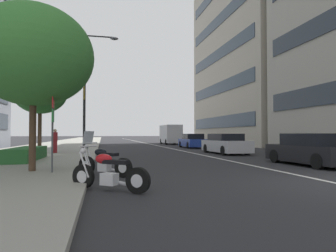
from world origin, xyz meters
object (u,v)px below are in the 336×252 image
object	(u,v)px
street_lamp_with_banners	(89,82)
car_approaching_light	(225,144)
motorcycle_second_in_row	(109,174)
motorcycle_nearest_camera	(104,163)
street_tree_near_plaza_corner	(40,91)
parking_sign_by_curb	(53,123)
car_lead_in_lane	(311,150)
car_far_down_avenue	(192,141)
delivery_van_ahead	(171,134)
street_tree_by_lamp_post	(34,56)
pedestrian_on_plaza	(55,141)

from	to	relation	value
street_lamp_with_banners	car_approaching_light	bearing A→B (deg)	-105.66
motorcycle_second_in_row	motorcycle_nearest_camera	distance (m)	2.66
street_tree_near_plaza_corner	parking_sign_by_curb	bearing A→B (deg)	-166.77
motorcycle_second_in_row	street_lamp_with_banners	world-z (taller)	street_lamp_with_banners
motorcycle_second_in_row	car_lead_in_lane	world-z (taller)	car_lead_in_lane
motorcycle_second_in_row	street_tree_near_plaza_corner	bearing A→B (deg)	-34.83
car_approaching_light	motorcycle_nearest_camera	bearing A→B (deg)	136.46
car_far_down_avenue	street_lamp_with_banners	bearing A→B (deg)	124.16
motorcycle_nearest_camera	delivery_van_ahead	size ratio (longest dim) A/B	0.34
street_tree_by_lamp_post	delivery_van_ahead	bearing A→B (deg)	-21.53
car_far_down_avenue	parking_sign_by_curb	distance (m)	21.05
car_far_down_avenue	street_lamp_with_banners	size ratio (longest dim) A/B	0.53
car_far_down_avenue	street_tree_near_plaza_corner	world-z (taller)	street_tree_near_plaza_corner
car_lead_in_lane	car_approaching_light	bearing A→B (deg)	1.87
motorcycle_nearest_camera	car_approaching_light	bearing A→B (deg)	-91.62
car_far_down_avenue	parking_sign_by_curb	xyz separation A→B (m)	(-18.33, 10.30, 1.06)
motorcycle_nearest_camera	car_far_down_avenue	xyz separation A→B (m)	(18.37, -8.72, 0.21)
street_lamp_with_banners	parking_sign_by_curb	bearing A→B (deg)	177.06
car_lead_in_lane	street_lamp_with_banners	xyz separation A→B (m)	(10.59, 9.85, 4.46)
car_far_down_avenue	pedestrian_on_plaza	bearing A→B (deg)	124.74
motorcycle_second_in_row	car_approaching_light	xyz separation A→B (m)	(12.05, -8.23, 0.26)
car_far_down_avenue	street_tree_by_lamp_post	bearing A→B (deg)	149.04
delivery_van_ahead	car_lead_in_lane	bearing A→B (deg)	-179.97
car_lead_in_lane	pedestrian_on_plaza	xyz separation A→B (m)	(9.05, 11.92, 0.26)
parking_sign_by_curb	pedestrian_on_plaza	xyz separation A→B (m)	(10.42, 1.46, -0.79)
delivery_van_ahead	street_tree_near_plaza_corner	xyz separation A→B (m)	(-20.01, 12.67, 2.56)
motorcycle_nearest_camera	street_tree_near_plaza_corner	bearing A→B (deg)	-27.81
delivery_van_ahead	street_tree_near_plaza_corner	bearing A→B (deg)	147.84
street_tree_by_lamp_post	street_tree_near_plaza_corner	size ratio (longest dim) A/B	1.06
motorcycle_nearest_camera	car_lead_in_lane	xyz separation A→B (m)	(1.40, -8.88, 0.23)
delivery_van_ahead	pedestrian_on_plaza	bearing A→B (deg)	147.43
parking_sign_by_curb	car_approaching_light	bearing A→B (deg)	-46.70
motorcycle_nearest_camera	street_tree_by_lamp_post	distance (m)	4.25
car_approaching_light	parking_sign_by_curb	distance (m)	13.67
motorcycle_second_in_row	car_lead_in_lane	distance (m)	9.67
street_lamp_with_banners	motorcycle_nearest_camera	bearing A→B (deg)	-175.38
parking_sign_by_curb	delivery_van_ahead	bearing A→B (deg)	-19.94
street_lamp_with_banners	street_tree_near_plaza_corner	distance (m)	4.17
street_tree_by_lamp_post	car_approaching_light	bearing A→B (deg)	-50.39
motorcycle_second_in_row	street_tree_by_lamp_post	size ratio (longest dim) A/B	0.33
car_far_down_avenue	delivery_van_ahead	bearing A→B (deg)	-0.48
parking_sign_by_curb	motorcycle_nearest_camera	bearing A→B (deg)	-91.51
motorcycle_nearest_camera	pedestrian_on_plaza	distance (m)	10.90
car_far_down_avenue	delivery_van_ahead	world-z (taller)	delivery_van_ahead
motorcycle_second_in_row	pedestrian_on_plaza	bearing A→B (deg)	-39.33
motorcycle_second_in_row	pedestrian_on_plaza	world-z (taller)	pedestrian_on_plaza
car_lead_in_lane	street_tree_near_plaza_corner	distance (m)	15.11
motorcycle_second_in_row	motorcycle_nearest_camera	xyz separation A→B (m)	(2.66, 0.11, 0.03)
car_lead_in_lane	car_far_down_avenue	distance (m)	16.97
car_approaching_light	street_tree_by_lamp_post	world-z (taller)	street_tree_by_lamp_post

